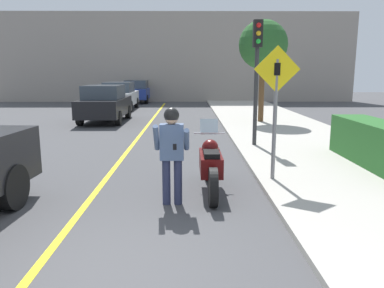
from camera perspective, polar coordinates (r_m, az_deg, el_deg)
name	(u,v)px	position (r m, az deg, el deg)	size (l,w,h in m)	color
ground_plane	(85,275)	(4.63, -16.04, -18.60)	(80.00, 80.00, 0.00)	#424244
sidewalk_curb	(354,174)	(8.94, 23.50, -4.28)	(4.40, 44.00, 0.10)	#ADA89E
road_center_line	(123,157)	(10.28, -10.45, -1.93)	(0.12, 36.00, 0.01)	yellow
building_backdrop	(174,58)	(29.92, -2.83, 13.00)	(28.00, 1.20, 6.77)	gray
motorcycle	(210,165)	(7.09, 2.83, -3.23)	(0.62, 2.29, 1.32)	black
person_biker	(172,146)	(6.30, -3.09, -0.36)	(0.59, 0.46, 1.67)	#282D4C
crossing_sign	(276,100)	(7.62, 12.63, 6.50)	(0.91, 0.08, 2.66)	slate
traffic_light	(257,59)	(11.26, 9.88, 12.60)	(0.26, 0.30, 3.62)	#2D2D30
hedge_row	(383,146)	(9.57, 27.05, -0.25)	(0.90, 3.99, 1.00)	#286028
street_tree	(263,45)	(16.93, 10.78, 14.56)	(2.10, 2.10, 4.38)	brown
parked_car_black	(105,103)	(17.74, -13.13, 6.06)	(1.88, 4.20, 1.68)	black
parked_car_white	(120,96)	(23.41, -10.98, 7.23)	(1.88, 4.20, 1.68)	black
parked_car_blue	(137,91)	(28.99, -8.36, 7.97)	(1.88, 4.20, 1.68)	black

